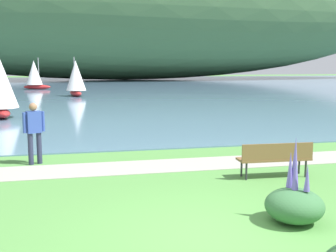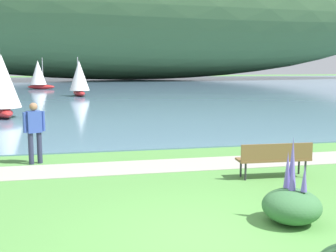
{
  "view_description": "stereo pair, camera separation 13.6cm",
  "coord_description": "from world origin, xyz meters",
  "px_view_note": "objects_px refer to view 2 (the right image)",
  "views": [
    {
      "loc": [
        -2.04,
        -6.17,
        2.75
      ],
      "look_at": [
        0.54,
        5.55,
        1.0
      ],
      "focal_mm": 45.34,
      "sensor_mm": 36.0,
      "label": 1
    },
    {
      "loc": [
        -1.91,
        -6.2,
        2.75
      ],
      "look_at": [
        0.54,
        5.55,
        1.0
      ],
      "focal_mm": 45.34,
      "sensor_mm": 36.0,
      "label": 2
    }
  ],
  "objects_px": {
    "park_bench_near_camera": "(275,157)",
    "person_at_shoreline": "(34,129)",
    "sailboat_mid_bay": "(2,85)",
    "sailboat_toward_hillside": "(38,74)",
    "sailboat_nearest_to_shore": "(79,78)"
  },
  "relations": [
    {
      "from": "park_bench_near_camera",
      "to": "person_at_shoreline",
      "type": "height_order",
      "value": "person_at_shoreline"
    },
    {
      "from": "sailboat_mid_bay",
      "to": "sailboat_toward_hillside",
      "type": "relative_size",
      "value": 1.03
    },
    {
      "from": "person_at_shoreline",
      "to": "sailboat_nearest_to_shore",
      "type": "relative_size",
      "value": 0.51
    },
    {
      "from": "sailboat_nearest_to_shore",
      "to": "sailboat_toward_hillside",
      "type": "distance_m",
      "value": 12.15
    },
    {
      "from": "park_bench_near_camera",
      "to": "sailboat_mid_bay",
      "type": "height_order",
      "value": "sailboat_mid_bay"
    },
    {
      "from": "park_bench_near_camera",
      "to": "sailboat_nearest_to_shore",
      "type": "distance_m",
      "value": 28.27
    },
    {
      "from": "person_at_shoreline",
      "to": "park_bench_near_camera",
      "type": "bearing_deg",
      "value": -25.19
    },
    {
      "from": "park_bench_near_camera",
      "to": "sailboat_toward_hillside",
      "type": "relative_size",
      "value": 0.53
    },
    {
      "from": "sailboat_nearest_to_shore",
      "to": "sailboat_toward_hillside",
      "type": "height_order",
      "value": "sailboat_toward_hillside"
    },
    {
      "from": "sailboat_mid_bay",
      "to": "person_at_shoreline",
      "type": "bearing_deg",
      "value": -76.51
    },
    {
      "from": "park_bench_near_camera",
      "to": "person_at_shoreline",
      "type": "relative_size",
      "value": 1.06
    },
    {
      "from": "person_at_shoreline",
      "to": "sailboat_mid_bay",
      "type": "relative_size",
      "value": 0.49
    },
    {
      "from": "person_at_shoreline",
      "to": "sailboat_mid_bay",
      "type": "bearing_deg",
      "value": 103.49
    },
    {
      "from": "sailboat_nearest_to_shore",
      "to": "sailboat_toward_hillside",
      "type": "relative_size",
      "value": 0.97
    },
    {
      "from": "sailboat_mid_bay",
      "to": "sailboat_toward_hillside",
      "type": "distance_m",
      "value": 25.73
    }
  ]
}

